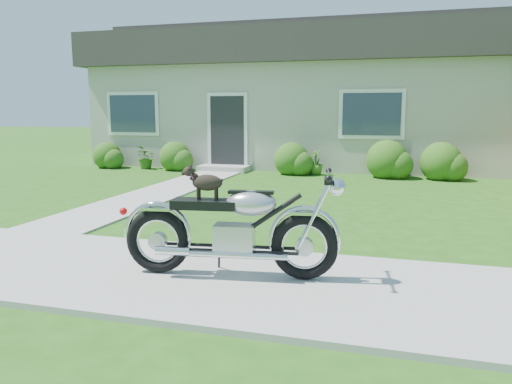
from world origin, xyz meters
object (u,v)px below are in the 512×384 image
house (300,96)px  potted_plant_right (316,162)px  motorcycle_with_dog (234,228)px  potted_plant_left (146,157)px

house → potted_plant_right: house is taller
house → motorcycle_with_dog: 12.18m
house → potted_plant_right: bearing=-72.0°
house → potted_plant_right: 4.05m
potted_plant_left → motorcycle_with_dog: size_ratio=0.31×
house → potted_plant_right: size_ratio=18.30×
potted_plant_right → motorcycle_with_dog: bearing=-86.2°
potted_plant_right → potted_plant_left: bearing=180.0°
potted_plant_left → potted_plant_right: bearing=0.0°
potted_plant_right → motorcycle_with_dog: 8.53m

